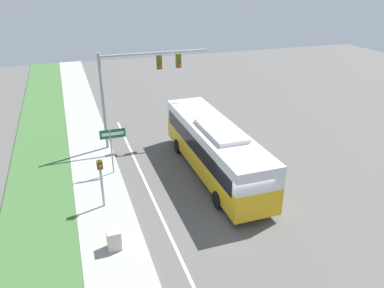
{
  "coord_description": "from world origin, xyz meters",
  "views": [
    {
      "loc": [
        -7.23,
        -13.88,
        11.02
      ],
      "look_at": [
        -0.47,
        5.57,
        1.66
      ],
      "focal_mm": 35.0,
      "sensor_mm": 36.0,
      "label": 1
    }
  ],
  "objects_px": {
    "signal_gantry": "(136,79)",
    "pedestrian_signal": "(101,176)",
    "bus": "(214,146)",
    "street_sign": "(112,142)",
    "utility_cabinet": "(114,240)"
  },
  "relations": [
    {
      "from": "pedestrian_signal",
      "to": "signal_gantry",
      "type": "bearing_deg",
      "value": 64.82
    },
    {
      "from": "signal_gantry",
      "to": "pedestrian_signal",
      "type": "xyz_separation_m",
      "value": [
        -3.37,
        -7.17,
        -2.9
      ]
    },
    {
      "from": "pedestrian_signal",
      "to": "street_sign",
      "type": "distance_m",
      "value": 3.58
    },
    {
      "from": "street_sign",
      "to": "utility_cabinet",
      "type": "xyz_separation_m",
      "value": [
        -1.05,
        -6.89,
        -1.58
      ]
    },
    {
      "from": "street_sign",
      "to": "signal_gantry",
      "type": "bearing_deg",
      "value": 58.59
    },
    {
      "from": "signal_gantry",
      "to": "pedestrian_signal",
      "type": "bearing_deg",
      "value": -115.18
    },
    {
      "from": "bus",
      "to": "signal_gantry",
      "type": "xyz_separation_m",
      "value": [
        -3.37,
        5.61,
        2.97
      ]
    },
    {
      "from": "signal_gantry",
      "to": "street_sign",
      "type": "xyz_separation_m",
      "value": [
        -2.3,
        -3.77,
        -2.62
      ]
    },
    {
      "from": "bus",
      "to": "signal_gantry",
      "type": "height_order",
      "value": "signal_gantry"
    },
    {
      "from": "street_sign",
      "to": "utility_cabinet",
      "type": "height_order",
      "value": "street_sign"
    },
    {
      "from": "utility_cabinet",
      "to": "pedestrian_signal",
      "type": "bearing_deg",
      "value": 90.28
    },
    {
      "from": "bus",
      "to": "utility_cabinet",
      "type": "xyz_separation_m",
      "value": [
        -6.72,
        -5.05,
        -1.23
      ]
    },
    {
      "from": "signal_gantry",
      "to": "bus",
      "type": "bearing_deg",
      "value": -59.03
    },
    {
      "from": "street_sign",
      "to": "utility_cabinet",
      "type": "bearing_deg",
      "value": -98.69
    },
    {
      "from": "signal_gantry",
      "to": "utility_cabinet",
      "type": "height_order",
      "value": "signal_gantry"
    }
  ]
}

